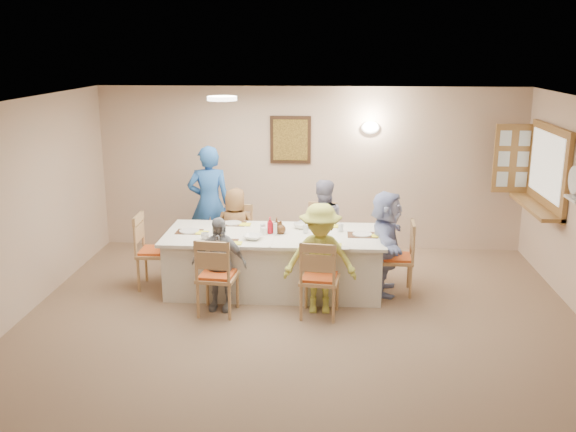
# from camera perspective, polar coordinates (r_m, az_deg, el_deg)

# --- Properties ---
(ground) EXTENTS (7.00, 7.00, 0.00)m
(ground) POSITION_cam_1_polar(r_m,az_deg,el_deg) (6.94, 0.90, -11.44)
(ground) COLOR #7D614A
(room_walls) EXTENTS (7.00, 7.00, 7.00)m
(room_walls) POSITION_cam_1_polar(r_m,az_deg,el_deg) (6.42, 0.95, 0.78)
(room_walls) COLOR #D1AC8E
(room_walls) RESTS_ON ground
(wall_picture) EXTENTS (0.62, 0.05, 0.72)m
(wall_picture) POSITION_cam_1_polar(r_m,az_deg,el_deg) (9.80, 0.22, 6.79)
(wall_picture) COLOR black
(wall_picture) RESTS_ON room_walls
(wall_sconce) EXTENTS (0.26, 0.09, 0.18)m
(wall_sconce) POSITION_cam_1_polar(r_m,az_deg,el_deg) (9.75, 7.34, 7.81)
(wall_sconce) COLOR white
(wall_sconce) RESTS_ON room_walls
(ceiling_light) EXTENTS (0.36, 0.36, 0.05)m
(ceiling_light) POSITION_cam_1_polar(r_m,az_deg,el_deg) (7.85, -5.88, 10.36)
(ceiling_light) COLOR white
(ceiling_light) RESTS_ON room_walls
(serving_hatch) EXTENTS (0.06, 1.50, 1.15)m
(serving_hatch) POSITION_cam_1_polar(r_m,az_deg,el_deg) (9.23, 22.13, 3.93)
(serving_hatch) COLOR olive
(serving_hatch) RESTS_ON room_walls
(hatch_sill) EXTENTS (0.30, 1.50, 0.05)m
(hatch_sill) POSITION_cam_1_polar(r_m,az_deg,el_deg) (9.30, 21.12, 0.79)
(hatch_sill) COLOR olive
(hatch_sill) RESTS_ON room_walls
(shutter_door) EXTENTS (0.55, 0.04, 1.00)m
(shutter_door) POSITION_cam_1_polar(r_m,az_deg,el_deg) (9.87, 19.36, 4.83)
(shutter_door) COLOR olive
(shutter_door) RESTS_ON room_walls
(dining_table) EXTENTS (2.79, 1.18, 0.76)m
(dining_table) POSITION_cam_1_polar(r_m,az_deg,el_deg) (8.31, -1.22, -4.08)
(dining_table) COLOR silver
(dining_table) RESTS_ON ground
(chair_back_left) EXTENTS (0.46, 0.46, 0.90)m
(chair_back_left) POSITION_cam_1_polar(r_m,az_deg,el_deg) (9.11, -4.55, -1.94)
(chair_back_left) COLOR tan
(chair_back_left) RESTS_ON ground
(chair_back_right) EXTENTS (0.47, 0.47, 0.95)m
(chair_back_right) POSITION_cam_1_polar(r_m,az_deg,el_deg) (9.01, 3.02, -1.94)
(chair_back_right) COLOR tan
(chair_back_right) RESTS_ON ground
(chair_front_left) EXTENTS (0.50, 0.50, 0.96)m
(chair_front_left) POSITION_cam_1_polar(r_m,az_deg,el_deg) (7.60, -6.28, -5.21)
(chair_front_left) COLOR tan
(chair_front_left) RESTS_ON ground
(chair_front_right) EXTENTS (0.51, 0.51, 0.95)m
(chair_front_right) POSITION_cam_1_polar(r_m,az_deg,el_deg) (7.49, 2.83, -5.46)
(chair_front_right) COLOR tan
(chair_front_right) RESTS_ON ground
(chair_left_end) EXTENTS (0.48, 0.48, 0.99)m
(chair_left_end) POSITION_cam_1_polar(r_m,az_deg,el_deg) (8.54, -11.66, -3.05)
(chair_left_end) COLOR tan
(chair_left_end) RESTS_ON ground
(chair_right_end) EXTENTS (0.48, 0.48, 0.95)m
(chair_right_end) POSITION_cam_1_polar(r_m,az_deg,el_deg) (8.29, 9.53, -3.64)
(chair_right_end) COLOR tan
(chair_right_end) RESTS_ON ground
(diner_back_left) EXTENTS (0.62, 0.44, 1.19)m
(diner_back_left) POSITION_cam_1_polar(r_m,az_deg,el_deg) (8.95, -4.68, -1.26)
(diner_back_left) COLOR brown
(diner_back_left) RESTS_ON ground
(diner_back_right) EXTENTS (0.77, 0.67, 1.33)m
(diner_back_right) POSITION_cam_1_polar(r_m,az_deg,el_deg) (8.84, 3.03, -0.98)
(diner_back_right) COLOR gray
(diner_back_right) RESTS_ON ground
(diner_front_left) EXTENTS (0.73, 0.42, 1.15)m
(diner_front_left) POSITION_cam_1_polar(r_m,az_deg,el_deg) (7.68, -6.15, -4.24)
(diner_front_left) COLOR gray
(diner_front_left) RESTS_ON ground
(diner_front_right) EXTENTS (0.88, 0.53, 1.33)m
(diner_front_right) POSITION_cam_1_polar(r_m,az_deg,el_deg) (7.54, 2.87, -3.81)
(diner_front_right) COLOR #CACF50
(diner_front_right) RESTS_ON ground
(diner_right_end) EXTENTS (1.31, 0.60, 1.34)m
(diner_right_end) POSITION_cam_1_polar(r_m,az_deg,el_deg) (8.22, 8.69, -2.35)
(diner_right_end) COLOR #A4B1E5
(diner_right_end) RESTS_ON ground
(caregiver) EXTENTS (0.74, 0.59, 1.71)m
(caregiver) POSITION_cam_1_polar(r_m,az_deg,el_deg) (9.41, -7.01, 1.09)
(caregiver) COLOR #285EB2
(caregiver) RESTS_ON ground
(placemat_fl) EXTENTS (0.38, 0.28, 0.01)m
(placemat_fl) POSITION_cam_1_polar(r_m,az_deg,el_deg) (7.87, -5.87, -2.32)
(placemat_fl) COLOR #472B19
(placemat_fl) RESTS_ON dining_table
(plate_fl) EXTENTS (0.25, 0.25, 0.02)m
(plate_fl) POSITION_cam_1_polar(r_m,az_deg,el_deg) (7.86, -5.87, -2.25)
(plate_fl) COLOR white
(plate_fl) RESTS_ON dining_table
(napkin_fl) EXTENTS (0.13, 0.13, 0.01)m
(napkin_fl) POSITION_cam_1_polar(r_m,az_deg,el_deg) (7.79, -4.62, -2.41)
(napkin_fl) COLOR #FFFB35
(napkin_fl) RESTS_ON dining_table
(placemat_fr) EXTENTS (0.37, 0.27, 0.01)m
(placemat_fr) POSITION_cam_1_polar(r_m,az_deg,el_deg) (7.76, 2.91, -2.50)
(placemat_fr) COLOR #472B19
(placemat_fr) RESTS_ON dining_table
(plate_fr) EXTENTS (0.24, 0.24, 0.02)m
(plate_fr) POSITION_cam_1_polar(r_m,az_deg,el_deg) (7.76, 2.91, -2.43)
(plate_fr) COLOR white
(plate_fr) RESTS_ON dining_table
(napkin_fr) EXTENTS (0.14, 0.14, 0.01)m
(napkin_fr) POSITION_cam_1_polar(r_m,az_deg,el_deg) (7.71, 4.25, -2.59)
(napkin_fr) COLOR #FFFB35
(napkin_fr) RESTS_ON dining_table
(placemat_bl) EXTENTS (0.35, 0.26, 0.01)m
(placemat_bl) POSITION_cam_1_polar(r_m,az_deg,el_deg) (8.66, -4.95, -0.68)
(placemat_bl) COLOR #472B19
(placemat_bl) RESTS_ON dining_table
(plate_bl) EXTENTS (0.24, 0.24, 0.02)m
(plate_bl) POSITION_cam_1_polar(r_m,az_deg,el_deg) (8.66, -4.95, -0.62)
(plate_bl) COLOR white
(plate_bl) RESTS_ON dining_table
(napkin_bl) EXTENTS (0.14, 0.14, 0.01)m
(napkin_bl) POSITION_cam_1_polar(r_m,az_deg,el_deg) (8.59, -3.81, -0.75)
(napkin_bl) COLOR #FFFB35
(napkin_bl) RESTS_ON dining_table
(placemat_br) EXTENTS (0.32, 0.24, 0.01)m
(placemat_br) POSITION_cam_1_polar(r_m,az_deg,el_deg) (8.56, 3.01, -0.83)
(placemat_br) COLOR #472B19
(placemat_br) RESTS_ON dining_table
(plate_br) EXTENTS (0.22, 0.22, 0.01)m
(plate_br) POSITION_cam_1_polar(r_m,az_deg,el_deg) (8.56, 3.01, -0.76)
(plate_br) COLOR white
(plate_br) RESTS_ON dining_table
(napkin_br) EXTENTS (0.14, 0.14, 0.01)m
(napkin_br) POSITION_cam_1_polar(r_m,az_deg,el_deg) (8.51, 4.22, -0.89)
(napkin_br) COLOR #FFFB35
(napkin_br) RESTS_ON dining_table
(placemat_le) EXTENTS (0.33, 0.25, 0.01)m
(placemat_le) POSITION_cam_1_polar(r_m,az_deg,el_deg) (8.36, -8.77, -1.39)
(placemat_le) COLOR #472B19
(placemat_le) RESTS_ON dining_table
(plate_le) EXTENTS (0.26, 0.26, 0.02)m
(plate_le) POSITION_cam_1_polar(r_m,az_deg,el_deg) (8.35, -8.78, -1.32)
(plate_le) COLOR white
(plate_le) RESTS_ON dining_table
(napkin_le) EXTENTS (0.15, 0.15, 0.01)m
(napkin_le) POSITION_cam_1_polar(r_m,az_deg,el_deg) (8.27, -7.63, -1.46)
(napkin_le) COLOR #FFFB35
(napkin_le) RESTS_ON dining_table
(placemat_re) EXTENTS (0.37, 0.28, 0.01)m
(placemat_re) POSITION_cam_1_polar(r_m,az_deg,el_deg) (8.17, 6.61, -1.68)
(placemat_re) COLOR #472B19
(placemat_re) RESTS_ON dining_table
(plate_re) EXTENTS (0.25, 0.25, 0.02)m
(plate_re) POSITION_cam_1_polar(r_m,az_deg,el_deg) (8.17, 6.62, -1.62)
(plate_re) COLOR white
(plate_re) RESTS_ON dining_table
(napkin_re) EXTENTS (0.13, 0.13, 0.01)m
(napkin_re) POSITION_cam_1_polar(r_m,az_deg,el_deg) (8.13, 7.90, -1.76)
(napkin_re) COLOR #FFFB35
(napkin_re) RESTS_ON dining_table
(teacup_a) EXTENTS (0.17, 0.17, 0.08)m
(teacup_a) POSITION_cam_1_polar(r_m,az_deg,el_deg) (8.00, -7.38, -1.78)
(teacup_a) COLOR white
(teacup_a) RESTS_ON dining_table
(teacup_b) EXTENTS (0.12, 0.12, 0.08)m
(teacup_b) POSITION_cam_1_polar(r_m,az_deg,el_deg) (8.68, 1.63, -0.35)
(teacup_b) COLOR white
(teacup_b) RESTS_ON dining_table
(bowl_a) EXTENTS (0.32, 0.32, 0.06)m
(bowl_a) POSITION_cam_1_polar(r_m,az_deg,el_deg) (7.95, -3.13, -1.89)
(bowl_a) COLOR white
(bowl_a) RESTS_ON dining_table
(bowl_b) EXTENTS (0.37, 0.37, 0.07)m
(bowl_b) POSITION_cam_1_polar(r_m,az_deg,el_deg) (8.42, 1.19, -0.87)
(bowl_b) COLOR white
(bowl_b) RESTS_ON dining_table
(condiment_ketchup) EXTENTS (0.09, 0.09, 0.22)m
(condiment_ketchup) POSITION_cam_1_polar(r_m,az_deg,el_deg) (8.17, -1.61, -0.83)
(condiment_ketchup) COLOR red
(condiment_ketchup) RESTS_ON dining_table
(condiment_brown) EXTENTS (0.09, 0.09, 0.20)m
(condiment_brown) POSITION_cam_1_polar(r_m,az_deg,el_deg) (8.19, -1.02, -0.84)
(condiment_brown) COLOR #502E15
(condiment_brown) RESTS_ON dining_table
(condiment_malt) EXTENTS (0.14, 0.14, 0.17)m
(condiment_malt) POSITION_cam_1_polar(r_m,az_deg,el_deg) (8.16, -0.65, -1.01)
(condiment_malt) COLOR #502E15
(condiment_malt) RESTS_ON dining_table
(drinking_glass) EXTENTS (0.07, 0.07, 0.10)m
(drinking_glass) POSITION_cam_1_polar(r_m,az_deg,el_deg) (8.24, -2.25, -1.07)
(drinking_glass) COLOR silver
(drinking_glass) RESTS_ON dining_table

